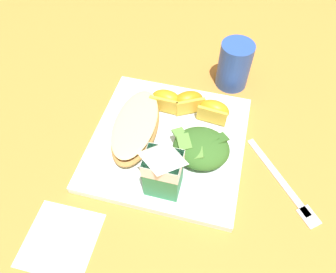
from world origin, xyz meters
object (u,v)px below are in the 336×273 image
object	(u,v)px
orange_wedge_front	(214,111)
drinking_blue_cup	(234,65)
green_salad_pile	(201,148)
milk_carton	(163,169)
orange_wedge_middle	(188,101)
orange_wedge_rear	(166,100)
paper_napkin	(61,240)
white_plate	(168,142)
cheesy_pizza_bread	(135,129)
metal_fork	(286,187)

from	to	relation	value
orange_wedge_front	drinking_blue_cup	bearing A→B (deg)	-99.99
green_salad_pile	milk_carton	xyz separation A→B (m)	(0.05, 0.08, 0.04)
orange_wedge_middle	orange_wedge_rear	distance (m)	0.04
paper_napkin	white_plate	bearing A→B (deg)	-118.30
milk_carton	orange_wedge_front	size ratio (longest dim) A/B	1.74
paper_napkin	milk_carton	bearing A→B (deg)	-137.89
green_salad_pile	orange_wedge_middle	xyz separation A→B (m)	(0.05, -0.10, -0.00)
cheesy_pizza_bread	drinking_blue_cup	xyz separation A→B (m)	(-0.15, -0.20, 0.02)
orange_wedge_middle	drinking_blue_cup	distance (m)	0.13
drinking_blue_cup	milk_carton	bearing A→B (deg)	75.49
orange_wedge_rear	drinking_blue_cup	xyz separation A→B (m)	(-0.12, -0.12, 0.01)
orange_wedge_middle	paper_napkin	distance (m)	0.33
milk_carton	metal_fork	size ratio (longest dim) A/B	0.70
cheesy_pizza_bread	orange_wedge_rear	xyz separation A→B (m)	(-0.04, -0.08, 0.00)
cheesy_pizza_bread	paper_napkin	world-z (taller)	cheesy_pizza_bread
orange_wedge_middle	drinking_blue_cup	size ratio (longest dim) A/B	0.69
paper_napkin	metal_fork	xyz separation A→B (m)	(-0.34, -0.18, 0.00)
cheesy_pizza_bread	white_plate	bearing A→B (deg)	-175.43
orange_wedge_middle	white_plate	bearing A→B (deg)	77.34
orange_wedge_front	paper_napkin	bearing A→B (deg)	57.18
green_salad_pile	orange_wedge_front	size ratio (longest dim) A/B	1.71
milk_carton	orange_wedge_middle	distance (m)	0.19
white_plate	paper_napkin	bearing A→B (deg)	61.70
white_plate	green_salad_pile	bearing A→B (deg)	165.59
green_salad_pile	metal_fork	world-z (taller)	green_salad_pile
white_plate	orange_wedge_middle	distance (m)	0.09
orange_wedge_front	paper_napkin	xyz separation A→B (m)	(0.19, 0.29, -0.03)
orange_wedge_front	metal_fork	xyz separation A→B (m)	(-0.15, 0.11, -0.03)
metal_fork	paper_napkin	bearing A→B (deg)	28.17
orange_wedge_middle	cheesy_pizza_bread	bearing A→B (deg)	48.33
orange_wedge_rear	paper_napkin	size ratio (longest dim) A/B	0.56
cheesy_pizza_bread	paper_napkin	distance (m)	0.22
milk_carton	drinking_blue_cup	bearing A→B (deg)	-104.51
cheesy_pizza_bread	orange_wedge_front	size ratio (longest dim) A/B	2.73
drinking_blue_cup	orange_wedge_middle	bearing A→B (deg)	56.36
cheesy_pizza_bread	milk_carton	size ratio (longest dim) A/B	1.57
orange_wedge_front	orange_wedge_middle	xyz separation A→B (m)	(0.05, -0.01, 0.00)
white_plate	paper_napkin	world-z (taller)	white_plate
milk_carton	orange_wedge_front	xyz separation A→B (m)	(-0.05, -0.17, -0.04)
white_plate	cheesy_pizza_bread	world-z (taller)	cheesy_pizza_bread
paper_napkin	drinking_blue_cup	size ratio (longest dim) A/B	1.08
metal_fork	orange_wedge_front	bearing A→B (deg)	-36.68
orange_wedge_front	paper_napkin	size ratio (longest dim) A/B	0.58
metal_fork	orange_wedge_rear	bearing A→B (deg)	-25.15
orange_wedge_rear	drinking_blue_cup	size ratio (longest dim) A/B	0.61
paper_napkin	orange_wedge_middle	bearing A→B (deg)	-114.22
white_plate	green_salad_pile	xyz separation A→B (m)	(-0.06, 0.02, 0.03)
milk_carton	orange_wedge_middle	bearing A→B (deg)	-90.70
orange_wedge_middle	orange_wedge_front	bearing A→B (deg)	167.94
orange_wedge_middle	paper_napkin	bearing A→B (deg)	65.78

